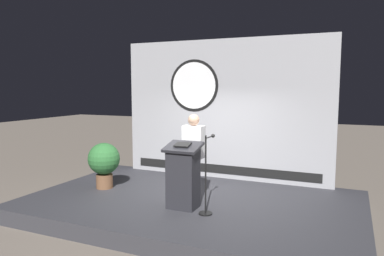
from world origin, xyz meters
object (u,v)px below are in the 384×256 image
(speaker_person, at_px, (194,157))
(microphone_stand, at_px, (207,187))
(podium, at_px, (183,176))
(potted_plant, at_px, (104,161))

(speaker_person, xyz_separation_m, microphone_stand, (0.50, -0.58, -0.38))
(podium, bearing_deg, microphone_stand, -11.37)
(potted_plant, bearing_deg, podium, -13.20)
(podium, height_order, potted_plant, podium)
(podium, bearing_deg, potted_plant, 166.80)
(speaker_person, distance_m, potted_plant, 2.15)
(podium, distance_m, potted_plant, 2.19)
(microphone_stand, height_order, potted_plant, microphone_stand)
(speaker_person, bearing_deg, potted_plant, 179.44)
(podium, bearing_deg, speaker_person, 90.06)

